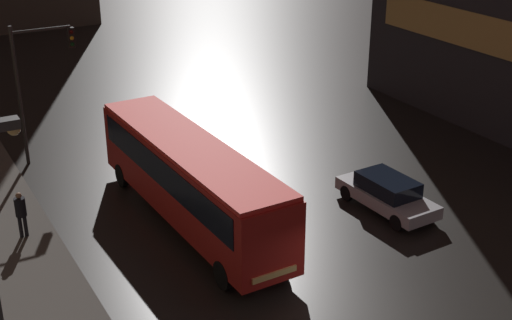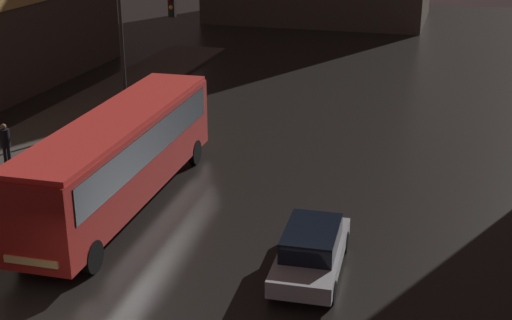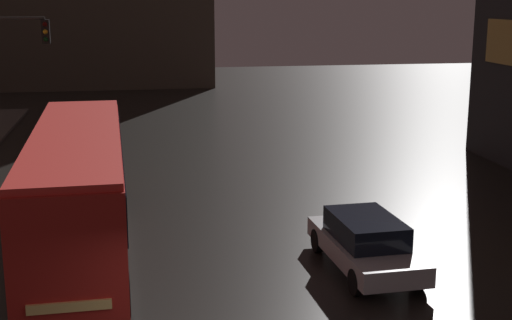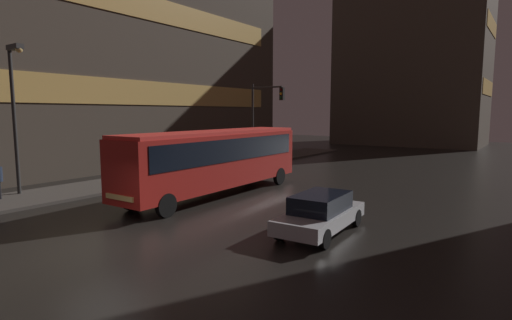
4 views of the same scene
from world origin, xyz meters
TOP-DOWN VIEW (x-y plane):
  - bus_near at (-2.21, 8.12)m, footprint 2.69×12.01m
  - car_taxi at (5.07, 5.36)m, footprint 1.97×4.49m
  - pedestrian_near at (-8.13, 9.97)m, footprint 0.52×0.52m
  - traffic_light_main at (-5.45, 17.04)m, footprint 2.79×0.35m

SIDE VIEW (x-z plane):
  - car_taxi at x=5.07m, z-range 0.02..1.43m
  - pedestrian_near at x=-8.13m, z-range 0.33..2.12m
  - bus_near at x=-2.21m, z-range 0.39..3.73m
  - traffic_light_main at x=-5.45m, z-range 1.07..7.46m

